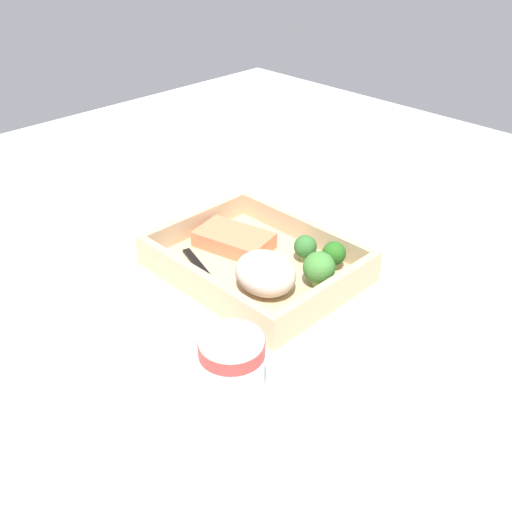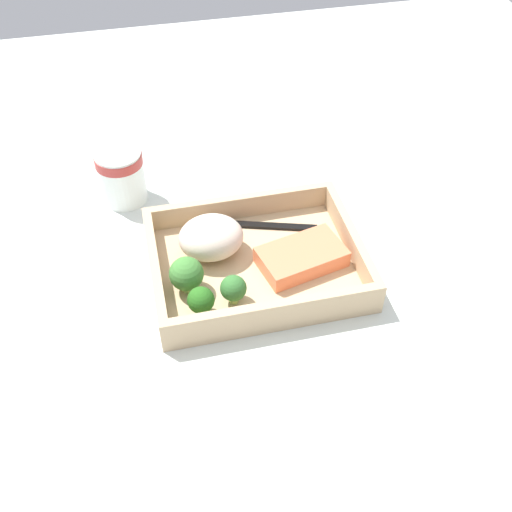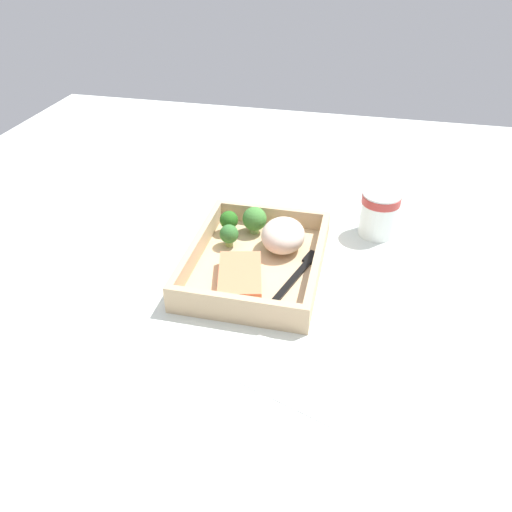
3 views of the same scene
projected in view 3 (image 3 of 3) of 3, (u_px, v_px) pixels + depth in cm
name	position (u px, v px, depth cm)	size (l,w,h in cm)	color
ground_plane	(256.00, 274.00, 84.54)	(160.00, 160.00, 2.00)	silver
takeout_tray	(256.00, 266.00, 83.62)	(27.59, 21.54, 1.20)	tan
tray_rim	(256.00, 255.00, 82.28)	(27.59, 21.54, 3.47)	tan
salmon_fillet	(240.00, 278.00, 78.11)	(11.10, 6.63, 2.41)	#EE7A51
mashed_potatoes	(283.00, 235.00, 85.31)	(8.69, 7.45, 5.47)	beige
broccoli_floret_1	(229.00, 234.00, 86.33)	(3.31, 3.31, 4.08)	#809D50
broccoli_floret_2	(255.00, 219.00, 89.73)	(4.38, 4.38, 5.01)	#84AD62
broccoli_floret_3	(229.00, 221.00, 89.82)	(3.34, 3.34, 4.27)	#7E9D5A
fork	(299.00, 273.00, 80.70)	(15.57, 6.30, 0.44)	black
paper_cup	(379.00, 212.00, 90.52)	(6.94, 6.94, 8.37)	white
receipt_slip	(291.00, 376.00, 64.72)	(8.93, 15.20, 0.24)	white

